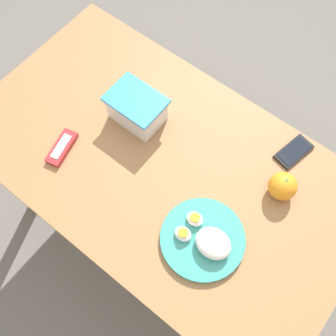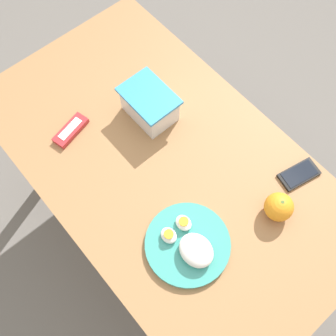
{
  "view_description": "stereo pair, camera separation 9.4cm",
  "coord_description": "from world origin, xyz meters",
  "px_view_note": "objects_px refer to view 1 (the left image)",
  "views": [
    {
      "loc": [
        0.33,
        -0.4,
        1.82
      ],
      "look_at": [
        0.04,
        -0.02,
        0.75
      ],
      "focal_mm": 42.0,
      "sensor_mm": 36.0,
      "label": 1
    },
    {
      "loc": [
        0.4,
        -0.33,
        1.82
      ],
      "look_at": [
        0.04,
        -0.02,
        0.75
      ],
      "focal_mm": 42.0,
      "sensor_mm": 36.0,
      "label": 2
    }
  ],
  "objects_px": {
    "rice_plate": "(204,239)",
    "candy_bar": "(62,148)",
    "food_container": "(137,110)",
    "orange_fruit": "(283,186)",
    "cell_phone": "(294,152)"
  },
  "relations": [
    {
      "from": "candy_bar",
      "to": "orange_fruit",
      "type": "bearing_deg",
      "value": 26.0
    },
    {
      "from": "candy_bar",
      "to": "cell_phone",
      "type": "relative_size",
      "value": 1.0
    },
    {
      "from": "orange_fruit",
      "to": "rice_plate",
      "type": "bearing_deg",
      "value": -108.89
    },
    {
      "from": "orange_fruit",
      "to": "cell_phone",
      "type": "height_order",
      "value": "orange_fruit"
    },
    {
      "from": "food_container",
      "to": "candy_bar",
      "type": "relative_size",
      "value": 1.32
    },
    {
      "from": "food_container",
      "to": "rice_plate",
      "type": "relative_size",
      "value": 0.73
    },
    {
      "from": "candy_bar",
      "to": "cell_phone",
      "type": "xyz_separation_m",
      "value": [
        0.58,
        0.44,
        -0.0
      ]
    },
    {
      "from": "food_container",
      "to": "rice_plate",
      "type": "bearing_deg",
      "value": -25.84
    },
    {
      "from": "rice_plate",
      "to": "candy_bar",
      "type": "relative_size",
      "value": 1.81
    },
    {
      "from": "cell_phone",
      "to": "rice_plate",
      "type": "bearing_deg",
      "value": -97.95
    },
    {
      "from": "orange_fruit",
      "to": "rice_plate",
      "type": "height_order",
      "value": "orange_fruit"
    },
    {
      "from": "food_container",
      "to": "orange_fruit",
      "type": "distance_m",
      "value": 0.5
    },
    {
      "from": "cell_phone",
      "to": "orange_fruit",
      "type": "bearing_deg",
      "value": -76.62
    },
    {
      "from": "food_container",
      "to": "orange_fruit",
      "type": "height_order",
      "value": "food_container"
    },
    {
      "from": "food_container",
      "to": "candy_bar",
      "type": "bearing_deg",
      "value": -115.71
    }
  ]
}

